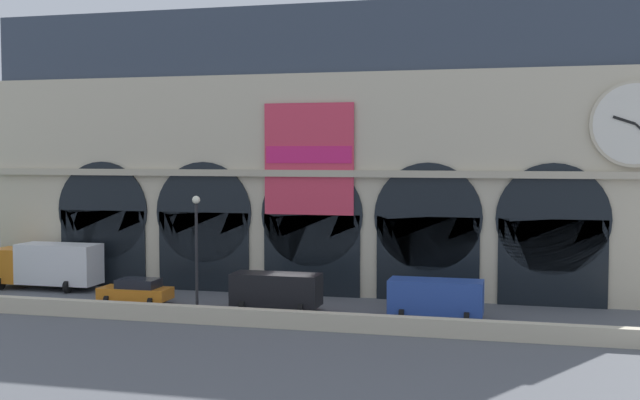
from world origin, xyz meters
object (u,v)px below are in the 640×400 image
Objects in this scene: van_center at (276,290)px; van_mideast at (436,297)px; box_truck_west at (47,264)px; car_midwest at (136,291)px; street_lamp_quayside at (196,241)px.

van_center is 9.34m from van_mideast.
car_midwest is at bearing -21.74° from box_truck_west.
box_truck_west is 1.44× the size of van_center.
street_lamp_quayside is at bearing -134.37° from van_center.
box_truck_west is at bearing 153.73° from street_lamp_quayside.
box_truck_west is at bearing 172.83° from van_mideast.
box_truck_west reaches higher than van_center.
car_midwest is 9.01m from van_center.
van_center and van_mideast have the same top height.
van_mideast is at bearing -0.55° from van_center.
van_mideast is 0.75× the size of street_lamp_quayside.
car_midwest is at bearing 179.87° from van_mideast.
car_midwest is 0.85× the size of van_mideast.
van_mideast is (18.34, -0.04, 0.44)m from car_midwest.
car_midwest is 0.64× the size of street_lamp_quayside.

